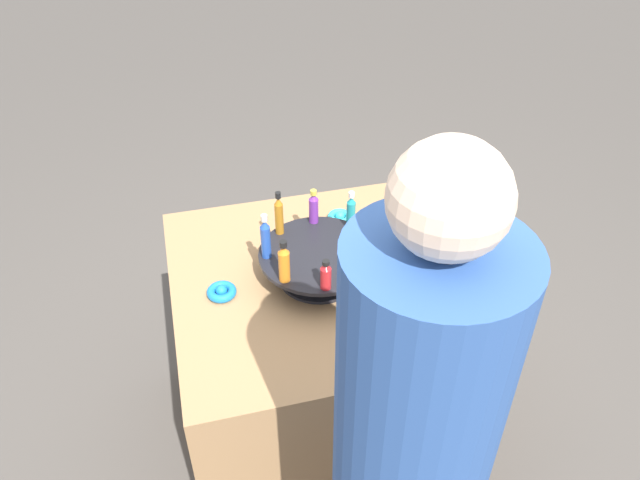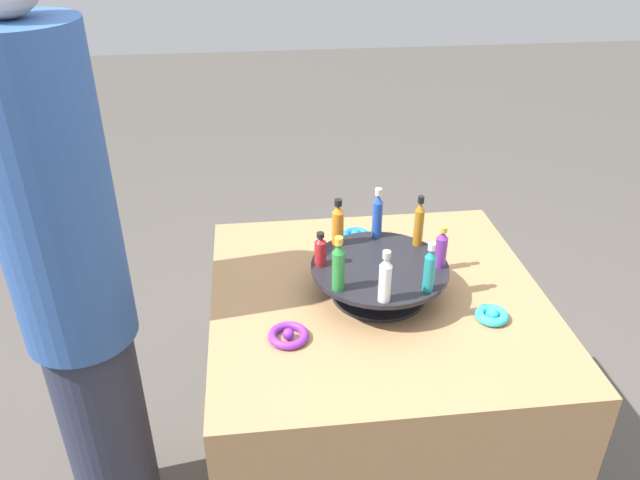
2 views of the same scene
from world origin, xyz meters
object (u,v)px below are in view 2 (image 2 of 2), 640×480
at_px(display_stand, 379,277).
at_px(bottle_blue, 377,215).
at_px(bottle_amber, 419,223).
at_px(ribbon_bow_purple, 288,335).
at_px(bottle_orange, 338,224).
at_px(ribbon_bow_teal, 492,315).
at_px(bottle_purple, 441,248).
at_px(bottle_clear, 385,278).
at_px(bottle_green, 338,266).
at_px(person_figure, 73,289).
at_px(bottle_red, 320,250).
at_px(bottle_teal, 429,269).
at_px(ribbon_bow_blue, 356,236).

height_order(display_stand, bottle_blue, bottle_blue).
xyz_separation_m(bottle_amber, ribbon_bow_purple, (-0.25, 0.37, -0.15)).
relative_size(display_stand, bottle_orange, 2.66).
bearing_deg(ribbon_bow_teal, bottle_blue, 39.55).
relative_size(bottle_purple, ribbon_bow_teal, 1.39).
bearing_deg(bottle_clear, bottle_green, 59.65).
distance_m(bottle_amber, person_figure, 0.90).
height_order(bottle_amber, person_figure, person_figure).
height_order(bottle_green, bottle_clear, bottle_green).
relative_size(bottle_red, ribbon_bow_teal, 1.13).
bearing_deg(bottle_amber, ribbon_bow_purple, 123.81).
distance_m(bottle_orange, bottle_teal, 0.30).
relative_size(display_stand, ribbon_bow_teal, 4.28).
height_order(ribbon_bow_blue, ribbon_bow_purple, ribbon_bow_blue).
height_order(bottle_blue, ribbon_bow_teal, bottle_blue).
xyz_separation_m(bottle_green, ribbon_bow_purple, (-0.06, 0.13, -0.15)).
xyz_separation_m(display_stand, bottle_green, (-0.09, 0.12, 0.10)).
distance_m(bottle_orange, person_figure, 0.69).
xyz_separation_m(bottle_clear, ribbon_bow_blue, (0.44, -0.01, -0.14)).
relative_size(bottle_blue, bottle_amber, 1.00).
relative_size(ribbon_bow_teal, person_figure, 0.05).
bearing_deg(ribbon_bow_purple, bottle_red, -28.87).
distance_m(bottle_amber, ribbon_bow_teal, 0.30).
bearing_deg(display_stand, person_figure, 87.86).
bearing_deg(bottle_teal, bottle_orange, 37.15).
bearing_deg(bottle_red, bottle_purple, -97.85).
height_order(bottle_purple, ribbon_bow_teal, bottle_purple).
xyz_separation_m(bottle_blue, bottle_clear, (-0.30, 0.04, -0.01)).
distance_m(bottle_green, ribbon_bow_teal, 0.41).
height_order(bottle_green, bottle_purple, bottle_green).
distance_m(bottle_teal, ribbon_bow_purple, 0.37).
bearing_deg(bottle_red, bottle_blue, -52.85).
xyz_separation_m(bottle_blue, bottle_purple, (-0.17, -0.13, -0.01)).
bearing_deg(bottle_blue, ribbon_bow_purple, 138.73).
distance_m(bottle_red, ribbon_bow_blue, 0.33).
distance_m(bottle_clear, ribbon_bow_blue, 0.46).
height_order(bottle_blue, bottle_orange, bottle_blue).
xyz_separation_m(bottle_red, ribbon_bow_purple, (-0.18, 0.10, -0.12)).
height_order(display_stand, bottle_orange, bottle_orange).
distance_m(display_stand, bottle_clear, 0.18).
relative_size(bottle_amber, ribbon_bow_blue, 1.68).
xyz_separation_m(bottle_red, bottle_green, (-0.11, -0.03, 0.02)).
bearing_deg(bottle_teal, ribbon_bow_purple, 95.72).
bearing_deg(person_figure, bottle_orange, 9.88).
bearing_deg(bottle_orange, bottle_amber, -97.85).
bearing_deg(ribbon_bow_teal, ribbon_bow_purple, 92.07).
bearing_deg(ribbon_bow_purple, bottle_orange, -29.41).
relative_size(display_stand, bottle_green, 2.48).
relative_size(bottle_blue, bottle_teal, 1.12).
bearing_deg(bottle_blue, person_figure, 98.74).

